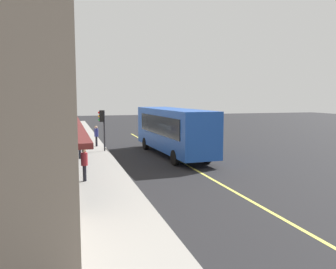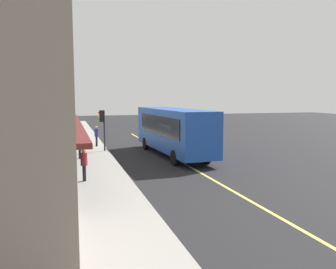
% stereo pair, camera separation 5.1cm
% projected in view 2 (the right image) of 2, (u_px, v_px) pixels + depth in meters
% --- Properties ---
extents(ground, '(120.00, 120.00, 0.00)m').
position_uv_depth(ground, '(178.00, 160.00, 23.78)').
color(ground, black).
extents(sidewalk, '(80.00, 2.92, 0.15)m').
position_uv_depth(sidewalk, '(95.00, 164.00, 22.16)').
color(sidewalk, gray).
rests_on(sidewalk, ground).
extents(lane_centre_stripe, '(36.00, 0.16, 0.01)m').
position_uv_depth(lane_centre_stripe, '(178.00, 160.00, 23.78)').
color(lane_centre_stripe, '#D8D14C').
rests_on(lane_centre_stripe, ground).
extents(bus, '(11.24, 3.04, 3.50)m').
position_uv_depth(bus, '(173.00, 129.00, 25.56)').
color(bus, '#1E4CAD').
rests_on(bus, ground).
extents(traffic_light, '(0.30, 0.52, 3.20)m').
position_uv_depth(traffic_light, '(102.00, 121.00, 26.67)').
color(traffic_light, '#2D2D33').
rests_on(traffic_light, sidewalk).
extents(car_yellow, '(4.30, 1.86, 1.52)m').
position_uv_depth(car_yellow, '(180.00, 134.00, 33.47)').
color(car_yellow, yellow).
rests_on(car_yellow, ground).
extents(pedestrian_waiting, '(0.34, 0.34, 1.76)m').
position_uv_depth(pedestrian_waiting, '(96.00, 134.00, 29.40)').
color(pedestrian_waiting, black).
rests_on(pedestrian_waiting, sidewalk).
extents(pedestrian_at_corner, '(0.34, 0.34, 1.56)m').
position_uv_depth(pedestrian_at_corner, '(80.00, 145.00, 23.49)').
color(pedestrian_at_corner, black).
rests_on(pedestrian_at_corner, sidewalk).
extents(pedestrian_mid_block, '(0.34, 0.34, 1.67)m').
position_uv_depth(pedestrian_mid_block, '(84.00, 162.00, 17.20)').
color(pedestrian_mid_block, black).
rests_on(pedestrian_mid_block, sidewalk).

